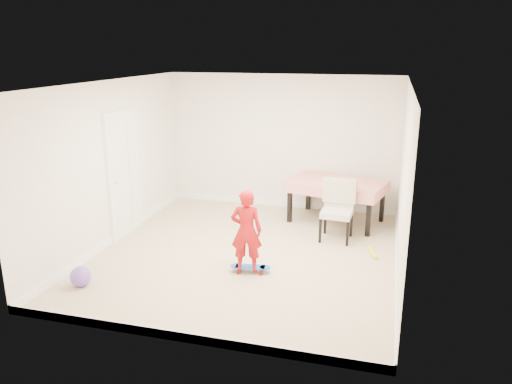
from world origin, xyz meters
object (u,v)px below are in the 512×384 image
(dining_table, at_px, (336,201))
(skateboard, at_px, (250,269))
(child, at_px, (246,233))
(dining_chair, at_px, (337,211))
(balloon, at_px, (81,276))

(dining_table, distance_m, skateboard, 2.64)
(child, bearing_deg, dining_table, -121.55)
(dining_chair, height_order, skateboard, dining_chair)
(balloon, bearing_deg, dining_table, 49.13)
(skateboard, height_order, balloon, balloon)
(dining_chair, relative_size, child, 0.83)
(dining_table, distance_m, child, 2.68)
(dining_table, height_order, dining_chair, dining_chair)
(dining_chair, height_order, balloon, dining_chair)
(balloon, bearing_deg, child, 25.70)
(dining_table, height_order, skateboard, dining_table)
(child, bearing_deg, balloon, 15.47)
(child, height_order, balloon, child)
(dining_chair, distance_m, balloon, 4.06)
(dining_table, bearing_deg, balloon, -116.93)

